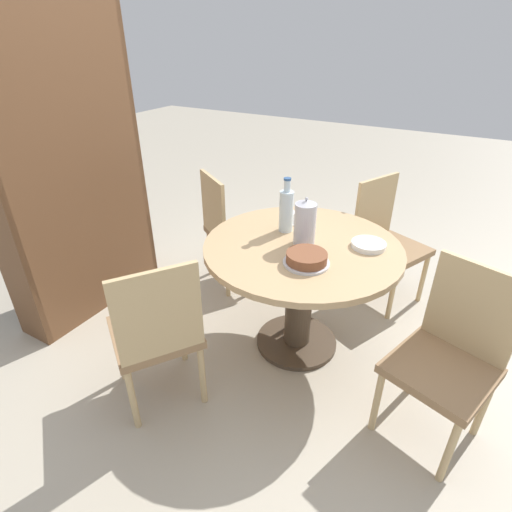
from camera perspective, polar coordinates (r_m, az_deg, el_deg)
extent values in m
plane|color=#B2A893|center=(2.67, 5.76, -12.22)|extent=(14.00, 14.00, 0.00)
cylinder|color=#473828|center=(2.66, 5.78, -11.98)|extent=(0.51, 0.51, 0.03)
cylinder|color=#473828|center=(2.45, 6.18, -5.93)|extent=(0.16, 0.16, 0.66)
cylinder|color=tan|center=(2.27, 6.64, 1.24)|extent=(1.12, 1.12, 0.04)
cylinder|color=tan|center=(3.11, 1.99, -0.92)|extent=(0.03, 0.03, 0.39)
cylinder|color=tan|center=(3.39, -0.93, 1.82)|extent=(0.03, 0.03, 0.39)
cylinder|color=tan|center=(2.98, -4.10, -2.50)|extent=(0.03, 0.03, 0.39)
cylinder|color=tan|center=(3.27, -6.60, 0.48)|extent=(0.03, 0.03, 0.39)
cube|color=#93704C|center=(3.08, -2.50, 3.33)|extent=(0.58, 0.58, 0.04)
cube|color=tan|center=(2.91, -6.15, 6.96)|extent=(0.24, 0.35, 0.46)
cylinder|color=tan|center=(2.46, -10.51, -10.89)|extent=(0.03, 0.03, 0.39)
cylinder|color=tan|center=(2.43, -18.85, -12.93)|extent=(0.03, 0.03, 0.39)
cylinder|color=tan|center=(2.20, -7.68, -16.45)|extent=(0.03, 0.03, 0.39)
cylinder|color=tan|center=(2.16, -17.20, -18.91)|extent=(0.03, 0.03, 0.39)
cube|color=#93704C|center=(2.16, -14.26, -10.48)|extent=(0.58, 0.58, 0.04)
cube|color=tan|center=(1.85, -13.77, -8.14)|extent=(0.35, 0.24, 0.46)
cylinder|color=tan|center=(2.15, 16.87, -19.20)|extent=(0.03, 0.03, 0.39)
cylinder|color=tan|center=(2.08, 25.86, -23.83)|extent=(0.03, 0.03, 0.39)
cylinder|color=tan|center=(2.39, 21.74, -14.28)|extent=(0.03, 0.03, 0.39)
cylinder|color=tan|center=(2.33, 29.78, -18.09)|extent=(0.03, 0.03, 0.39)
cube|color=#93704C|center=(2.08, 24.82, -14.63)|extent=(0.53, 0.53, 0.04)
cube|color=tan|center=(2.08, 28.62, -6.70)|extent=(0.15, 0.39, 0.46)
cylinder|color=tan|center=(2.90, 18.82, -5.26)|extent=(0.03, 0.03, 0.39)
cylinder|color=tan|center=(3.16, 22.75, -2.93)|extent=(0.03, 0.03, 0.39)
cylinder|color=tan|center=(3.07, 13.55, -2.29)|extent=(0.03, 0.03, 0.39)
cylinder|color=tan|center=(3.32, 17.69, -0.32)|extent=(0.03, 0.03, 0.39)
cube|color=#93704C|center=(3.00, 18.86, 0.92)|extent=(0.56, 0.56, 0.04)
cube|color=tan|center=(3.00, 16.66, 6.58)|extent=(0.37, 0.19, 0.46)
cube|color=brown|center=(3.16, -18.10, 13.58)|extent=(0.04, 0.28, 1.96)
cube|color=brown|center=(2.76, -23.64, 10.40)|extent=(1.03, 0.02, 1.96)
cube|color=brown|center=(3.26, -21.72, -5.46)|extent=(0.96, 0.27, 0.04)
cube|color=brown|center=(2.97, -23.96, 4.73)|extent=(0.96, 0.27, 0.04)
cube|color=brown|center=(2.79, -26.77, 17.00)|extent=(0.96, 0.27, 0.04)
cube|color=black|center=(3.26, -18.72, 0.80)|extent=(0.39, 0.21, 0.51)
cube|color=black|center=(3.00, -26.43, -4.35)|extent=(0.39, 0.21, 0.44)
cube|color=orange|center=(3.04, -20.35, 11.11)|extent=(0.36, 0.21, 0.46)
cube|color=#234793|center=(2.72, -29.70, 6.90)|extent=(0.36, 0.21, 0.46)
cube|color=orange|center=(2.91, -23.27, 23.84)|extent=(0.40, 0.21, 0.53)
cylinder|color=silver|center=(2.22, 6.96, 4.54)|extent=(0.12, 0.12, 0.24)
cone|color=silver|center=(2.17, 7.17, 7.65)|extent=(0.11, 0.11, 0.02)
sphere|color=silver|center=(2.16, 7.20, 8.12)|extent=(0.02, 0.02, 0.02)
cylinder|color=silver|center=(2.36, 4.33, 6.36)|extent=(0.08, 0.08, 0.25)
cylinder|color=silver|center=(2.31, 4.48, 9.95)|extent=(0.04, 0.04, 0.07)
cylinder|color=#2D5184|center=(2.29, 4.52, 10.91)|extent=(0.04, 0.04, 0.01)
cylinder|color=silver|center=(2.07, 7.19, -0.97)|extent=(0.24, 0.24, 0.01)
cylinder|color=brown|center=(2.05, 7.25, -0.20)|extent=(0.21, 0.21, 0.05)
cylinder|color=silver|center=(2.52, 5.41, 4.90)|extent=(0.12, 0.12, 0.01)
cylinder|color=white|center=(2.51, 5.45, 5.61)|extent=(0.06, 0.06, 0.06)
cylinder|color=silver|center=(2.66, 7.42, 6.13)|extent=(0.12, 0.12, 0.01)
cylinder|color=white|center=(2.65, 7.47, 6.80)|extent=(0.06, 0.06, 0.06)
cylinder|color=white|center=(2.30, 15.76, 1.34)|extent=(0.19, 0.19, 0.01)
cylinder|color=white|center=(2.30, 15.79, 1.56)|extent=(0.19, 0.19, 0.01)
cylinder|color=white|center=(2.29, 15.82, 1.79)|extent=(0.19, 0.19, 0.01)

